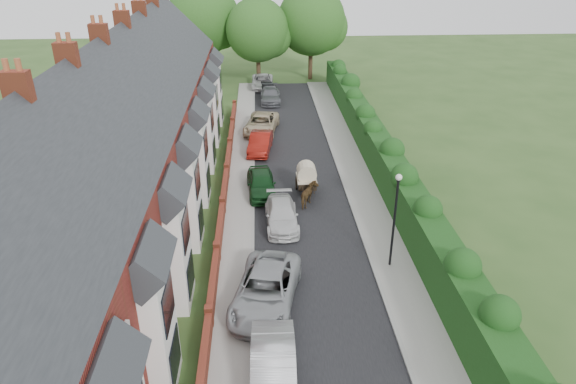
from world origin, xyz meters
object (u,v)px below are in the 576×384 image
object	(u,v)px
car_white	(282,215)
horse	(309,195)
car_silver_b	(266,290)
car_green	(261,183)
lamppost	(395,209)
car_red	(260,143)
car_silver_a	(273,370)
car_beige	(261,124)
car_black	(268,87)
car_grey	(270,95)
horse_cart	(306,176)

from	to	relation	value
car_white	horse	bearing A→B (deg)	49.96
car_silver_b	car_white	bearing A→B (deg)	93.44
car_green	horse	bearing A→B (deg)	-36.36
lamppost	car_green	world-z (taller)	lamppost
car_red	horse	world-z (taller)	car_red
car_silver_a	car_red	bearing A→B (deg)	91.62
horse	car_beige	bearing A→B (deg)	-56.43
car_black	horse	size ratio (longest dim) A/B	2.22
lamppost	car_green	size ratio (longest dim) A/B	1.18
car_grey	car_black	xyz separation A→B (m)	(-0.18, 3.23, -0.04)
car_silver_a	car_grey	world-z (taller)	car_silver_a
car_white	car_black	world-z (taller)	car_white
car_grey	car_beige	bearing A→B (deg)	-96.32
car_beige	horse	xyz separation A→B (m)	(2.78, -13.46, -0.02)
car_silver_a	car_white	xyz separation A→B (m)	(0.85, 11.86, -0.14)
car_silver_a	horse	world-z (taller)	car_silver_a
car_red	horse_cart	distance (m)	7.79
lamppost	car_green	bearing A→B (deg)	126.66
horse	car_white	bearing A→B (deg)	73.27
lamppost	car_red	distance (m)	17.25
car_silver_a	car_red	size ratio (longest dim) A/B	1.08
car_green	horse	xyz separation A→B (m)	(2.92, -1.85, -0.02)
lamppost	car_red	bearing A→B (deg)	112.04
car_silver_a	car_silver_b	bearing A→B (deg)	93.19
car_green	horse_cart	distance (m)	2.95
car_silver_a	car_white	world-z (taller)	car_silver_a
car_white	horse	xyz separation A→B (m)	(1.80, 2.25, 0.08)
car_white	car_red	bearing A→B (deg)	94.27
car_white	car_green	size ratio (longest dim) A/B	1.02
car_silver_a	car_green	size ratio (longest dim) A/B	1.09
car_green	car_black	xyz separation A→B (m)	(0.94, 23.63, -0.10)
car_beige	car_black	size ratio (longest dim) A/B	1.41
car_silver_b	car_white	distance (m)	7.18
car_grey	lamppost	bearing A→B (deg)	-79.61
car_black	horse	distance (m)	25.56
car_grey	horse_cart	bearing A→B (deg)	-84.88
horse	car_silver_a	bearing A→B (deg)	101.26
car_white	car_black	xyz separation A→B (m)	(-0.19, 27.73, -0.00)
horse_cart	car_green	bearing A→B (deg)	-179.96
lamppost	car_red	size ratio (longest dim) A/B	1.16
car_silver_a	car_beige	size ratio (longest dim) A/B	0.89
lamppost	car_black	size ratio (longest dim) A/B	1.36
car_green	car_beige	bearing A→B (deg)	85.27
car_white	car_beige	xyz separation A→B (m)	(-0.99, 15.71, 0.10)
lamppost	car_red	xyz separation A→B (m)	(-6.40, 15.81, -2.57)
car_white	lamppost	bearing A→B (deg)	-41.92
car_green	car_red	distance (m)	7.21
car_green	car_black	size ratio (longest dim) A/B	1.15
lamppost	horse	size ratio (longest dim) A/B	3.01
car_red	horse	distance (m)	9.52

